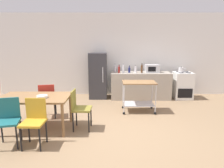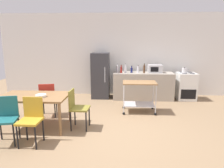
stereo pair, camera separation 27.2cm
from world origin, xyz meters
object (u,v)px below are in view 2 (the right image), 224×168
Objects in this scene: chair_mustard at (31,118)px; microwave at (155,69)px; stove_oven at (186,86)px; fruit_bowl at (41,96)px; dining_table at (34,99)px; bottle_sesame_oil at (138,70)px; bottle_olive_oil at (125,69)px; refrigerator at (101,76)px; chair_teal at (7,116)px; bottle_soy_sauce at (132,70)px; kettle at (185,70)px; bottle_vinegar at (117,69)px; chair_red at (48,97)px; chair_olive at (77,106)px; bottle_hot_sauce at (144,69)px; bottle_sparkling_water at (121,70)px; kitchen_cart at (139,92)px.

microwave is at bearing 50.45° from chair_mustard.
stove_oven is 4.04× the size of fruit_bowl.
dining_table is 3.48m from bottle_sesame_oil.
stove_oven is 2.12m from bottle_olive_oil.
bottle_olive_oil reaches higher than fruit_bowl.
chair_teal is at bearing -114.05° from refrigerator.
dining_table is 4.95× the size of bottle_olive_oil.
kettle is at bearing -2.11° from bottle_soy_sauce.
stove_oven is at bearing -1.53° from bottle_vinegar.
chair_red is 3.03m from bottle_sesame_oil.
bottle_olive_oil is (2.07, 2.45, 0.35)m from dining_table.
dining_table is at bearing -148.95° from kettle.
chair_red is 3.56m from microwave.
chair_olive is at bearing -141.49° from stove_oven.
bottle_hot_sauce reaches higher than chair_teal.
chair_teal is 3.90× the size of fruit_bowl.
chair_red is 0.97× the size of stove_oven.
chair_mustard is 1.00× the size of chair_olive.
fruit_bowl is at bearing -24.44° from dining_table.
chair_teal is (-0.25, -0.69, -0.15)m from dining_table.
bottle_olive_oil is 0.21m from bottle_soy_sauce.
kettle is at bearing -7.93° from microwave.
chair_olive is at bearing -107.87° from bottle_vinegar.
bottle_soy_sauce reaches higher than stove_oven.
bottle_soy_sauce is (2.22, 1.79, 0.47)m from chair_red.
chair_teal is 4.17m from bottle_sesame_oil.
bottle_hot_sauce is at bearing 33.47° from chair_teal.
chair_mustard is 3.88m from bottle_sesame_oil.
microwave is at bearing 42.64° from fruit_bowl.
chair_olive is at bearing 6.62° from fruit_bowl.
refrigerator is at bearing 176.30° from kettle.
bottle_olive_oil is (1.82, 3.16, 0.50)m from chair_mustard.
bottle_soy_sauce is 0.21m from bottle_sesame_oil.
microwave is (2.09, 2.54, 0.51)m from chair_olive.
chair_teal is at bearing -143.92° from kettle.
bottle_hot_sauce is (1.72, 2.39, 0.52)m from chair_olive.
bottle_soy_sauce reaches higher than chair_red.
microwave is at bearing 7.24° from bottle_sparkling_water.
bottle_sparkling_water reaches higher than bottle_sesame_oil.
bottle_sparkling_water is at bearing -158.92° from bottle_olive_oil.
kettle is (4.24, 3.09, 0.48)m from chair_teal.
bottle_olive_oil reaches higher than kettle.
microwave is at bearing 178.25° from stove_oven.
kitchen_cart is (2.68, 1.84, 0.05)m from chair_teal.
fruit_bowl is (-1.01, -2.67, 0.00)m from refrigerator.
dining_table is 3.98m from microwave.
bottle_olive_oil reaches higher than chair_mustard.
microwave is 2.02× the size of fruit_bowl.
kitchen_cart is at bearing -141.17° from stove_oven.
bottle_vinegar reaches higher than fruit_bowl.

